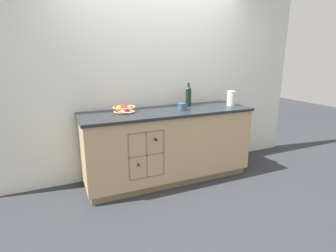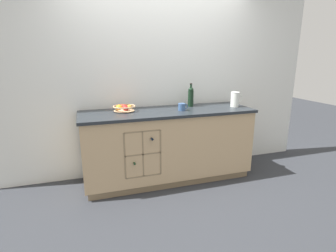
% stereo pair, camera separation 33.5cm
% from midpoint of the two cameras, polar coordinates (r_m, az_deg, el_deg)
% --- Properties ---
extents(ground_plane, '(14.00, 14.00, 0.00)m').
position_cam_midpoint_polar(ground_plane, '(3.61, 2.71, -11.26)').
color(ground_plane, '#2D3035').
extents(back_wall, '(4.55, 0.06, 2.55)m').
position_cam_midpoint_polar(back_wall, '(3.62, 0.77, 9.90)').
color(back_wall, silver).
rests_on(back_wall, ground_plane).
extents(kitchen_island, '(2.19, 0.69, 0.93)m').
position_cam_midpoint_polar(kitchen_island, '(3.43, 2.77, -4.16)').
color(kitchen_island, '#8B7354').
rests_on(kitchen_island, ground_plane).
extents(fruit_bowl, '(0.28, 0.28, 0.09)m').
position_cam_midpoint_polar(fruit_bowl, '(3.26, -6.66, 3.94)').
color(fruit_bowl, tan).
rests_on(fruit_bowl, kitchen_island).
extents(white_pitcher, '(0.17, 0.12, 0.20)m').
position_cam_midpoint_polar(white_pitcher, '(3.69, 16.97, 5.62)').
color(white_pitcher, silver).
rests_on(white_pitcher, kitchen_island).
extents(ceramic_mug, '(0.13, 0.09, 0.09)m').
position_cam_midpoint_polar(ceramic_mug, '(3.30, 5.99, 4.12)').
color(ceramic_mug, '#385684').
rests_on(ceramic_mug, kitchen_island).
extents(standing_wine_bottle, '(0.08, 0.08, 0.31)m').
position_cam_midpoint_polar(standing_wine_bottle, '(3.58, 7.67, 6.44)').
color(standing_wine_bottle, black).
rests_on(standing_wine_bottle, kitchen_island).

